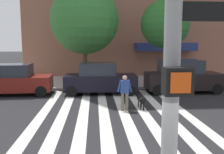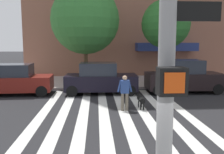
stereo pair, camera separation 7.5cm
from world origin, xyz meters
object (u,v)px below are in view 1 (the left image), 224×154
dog_on_leash (141,99)px  parked_car_behind_first (100,79)px  parked_car_near_curb (9,80)px  parked_car_third_in_line (182,77)px  pedestrian_dog_walker (125,91)px  street_tree_middle (165,24)px  traffic_light_pole (176,3)px  street_tree_nearest (85,20)px

dog_on_leash → parked_car_behind_first: bearing=116.8°
parked_car_near_curb → parked_car_behind_first: parked_car_behind_first is taller
parked_car_near_curb → parked_car_third_in_line: (10.60, 0.00, 0.08)m
pedestrian_dog_walker → parked_car_near_curb: bearing=148.2°
street_tree_middle → parked_car_third_in_line: bearing=-78.7°
traffic_light_pole → dog_on_leash: 9.68m
parked_car_near_curb → street_tree_nearest: 6.73m
street_tree_middle → pedestrian_dog_walker: (-3.61, -6.49, -3.49)m
street_tree_middle → traffic_light_pole: bearing=-105.2°
parked_car_behind_first → street_tree_nearest: 5.18m
parked_car_behind_first → parked_car_third_in_line: parked_car_third_in_line is taller
parked_car_near_curb → parked_car_behind_first: (5.44, 0.00, -0.00)m
street_tree_nearest → street_tree_middle: (5.69, -0.85, -0.33)m
parked_car_third_in_line → dog_on_leash: 4.98m
street_tree_nearest → dog_on_leash: size_ratio=6.20×
parked_car_near_curb → parked_car_third_in_line: 10.60m
traffic_light_pole → dog_on_leash: size_ratio=5.07×
parked_car_behind_first → street_tree_nearest: size_ratio=0.62×
traffic_light_pole → street_tree_middle: 15.83m
parked_car_near_curb → street_tree_nearest: street_tree_nearest is taller
traffic_light_pole → pedestrian_dog_walker: size_ratio=3.54×
parked_car_third_in_line → parked_car_near_curb: bearing=-180.0°
parked_car_behind_first → dog_on_leash: size_ratio=3.84×
parked_car_near_curb → dog_on_leash: bearing=-26.8°
parked_car_behind_first → pedestrian_dog_walker: parked_car_behind_first is taller
parked_car_third_in_line → street_tree_middle: bearing=101.3°
dog_on_leash → parked_car_third_in_line: bearing=48.2°
parked_car_near_curb → parked_car_behind_first: size_ratio=1.12×
parked_car_behind_first → parked_car_near_curb: bearing=-180.0°
street_tree_nearest → street_tree_middle: street_tree_nearest is taller
parked_car_behind_first → dog_on_leash: bearing=-63.2°
street_tree_nearest → dog_on_leash: (2.89, -7.01, -4.30)m
parked_car_third_in_line → street_tree_middle: 4.26m
pedestrian_dog_walker → traffic_light_pole: bearing=-93.5°
dog_on_leash → street_tree_nearest: bearing=112.4°
traffic_light_pole → street_tree_nearest: bearing=95.4°
parked_car_near_curb → street_tree_nearest: bearing=37.0°
parked_car_third_in_line → street_tree_nearest: bearing=151.7°
street_tree_nearest → pedestrian_dog_walker: (2.07, -7.34, -3.82)m
parked_car_behind_first → parked_car_third_in_line: (5.16, -0.00, 0.08)m
parked_car_third_in_line → pedestrian_dog_walker: size_ratio=2.83×
parked_car_third_in_line → dog_on_leash: bearing=-131.8°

